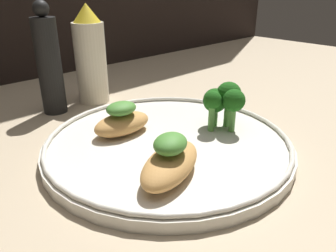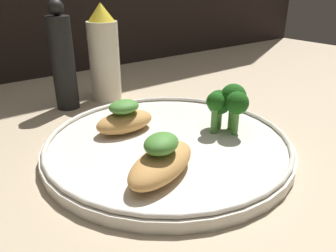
# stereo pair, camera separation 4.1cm
# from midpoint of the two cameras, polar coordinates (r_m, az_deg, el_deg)

# --- Properties ---
(ground_plane) EXTENTS (1.80, 1.80, 0.01)m
(ground_plane) POSITION_cam_midpoint_polar(r_m,az_deg,el_deg) (0.43, 2.76, -4.80)
(ground_plane) COLOR tan
(plate) EXTENTS (0.32, 0.32, 0.02)m
(plate) POSITION_cam_midpoint_polar(r_m,az_deg,el_deg) (0.42, 2.80, -3.03)
(plate) COLOR silver
(plate) RESTS_ON ground_plane
(grilled_meat_front) EXTENTS (0.11, 0.08, 0.05)m
(grilled_meat_front) POSITION_cam_midpoint_polar(r_m,az_deg,el_deg) (0.34, 2.34, -6.16)
(grilled_meat_front) COLOR tan
(grilled_meat_front) RESTS_ON plate
(grilled_meat_middle) EXTENTS (0.08, 0.05, 0.04)m
(grilled_meat_middle) POSITION_cam_midpoint_polar(r_m,az_deg,el_deg) (0.44, -4.92, 1.17)
(grilled_meat_middle) COLOR tan
(grilled_meat_middle) RESTS_ON plate
(broccoli_bunch) EXTENTS (0.06, 0.06, 0.06)m
(broccoli_bunch) POSITION_cam_midpoint_polar(r_m,az_deg,el_deg) (0.45, 12.95, 4.07)
(broccoli_bunch) COLOR #569942
(broccoli_bunch) RESTS_ON plate
(sauce_bottle) EXTENTS (0.05, 0.05, 0.17)m
(sauce_bottle) POSITION_cam_midpoint_polar(r_m,az_deg,el_deg) (0.60, -9.09, 12.04)
(sauce_bottle) COLOR beige
(sauce_bottle) RESTS_ON ground_plane
(pepper_grinder) EXTENTS (0.04, 0.04, 0.18)m
(pepper_grinder) POSITION_cam_midpoint_polar(r_m,az_deg,el_deg) (0.57, -15.87, 10.85)
(pepper_grinder) COLOR black
(pepper_grinder) RESTS_ON ground_plane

